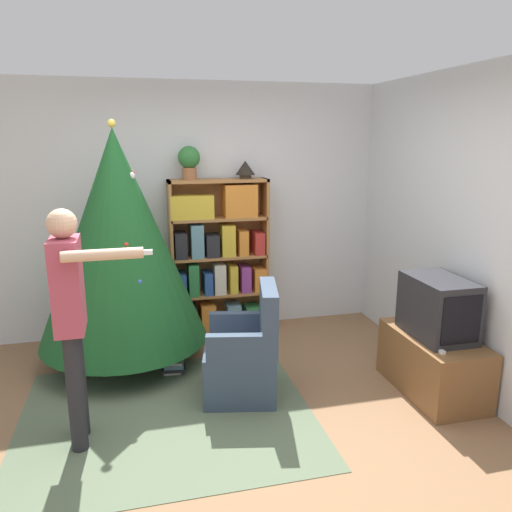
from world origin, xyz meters
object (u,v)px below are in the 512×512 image
object	(u,v)px
christmas_tree	(119,239)
standing_person	(71,310)
bookshelf	(218,258)
television	(438,307)
armchair	(245,358)
potted_plant	(189,160)
table_lamp	(245,169)

from	to	relation	value
christmas_tree	standing_person	distance (m)	1.29
bookshelf	television	distance (m)	2.26
armchair	potted_plant	size ratio (longest dim) A/B	2.80
television	christmas_tree	distance (m)	2.76
christmas_tree	potted_plant	xyz separation A→B (m)	(0.70, 0.52, 0.65)
bookshelf	standing_person	world-z (taller)	bookshelf
standing_person	armchair	bearing A→B (deg)	105.32
television	bookshelf	bearing A→B (deg)	130.88
table_lamp	bookshelf	bearing A→B (deg)	-178.15
armchair	standing_person	size ratio (longest dim) A/B	0.57
standing_person	table_lamp	size ratio (longest dim) A/B	8.10
bookshelf	standing_person	bearing A→B (deg)	-125.62
television	table_lamp	distance (m)	2.31
bookshelf	christmas_tree	xyz separation A→B (m)	(-0.96, -0.51, 0.36)
television	armchair	world-z (taller)	television
television	table_lamp	bearing A→B (deg)	124.44
armchair	standing_person	distance (m)	1.43
television	standing_person	bearing A→B (deg)	-179.19
bookshelf	potted_plant	world-z (taller)	potted_plant
television	armchair	distance (m)	1.59
standing_person	table_lamp	xyz separation A→B (m)	(1.55, 1.76, 0.77)
armchair	standing_person	xyz separation A→B (m)	(-1.23, -0.36, 0.64)
bookshelf	table_lamp	distance (m)	0.97
christmas_tree	potted_plant	size ratio (longest dim) A/B	6.67
bookshelf	christmas_tree	world-z (taller)	christmas_tree
bookshelf	standing_person	distance (m)	2.16
bookshelf	potted_plant	bearing A→B (deg)	177.91
christmas_tree	table_lamp	bearing A→B (deg)	22.33
bookshelf	armchair	bearing A→B (deg)	-90.90
christmas_tree	table_lamp	distance (m)	1.48
christmas_tree	armchair	xyz separation A→B (m)	(0.94, -0.88, -0.85)
bookshelf	armchair	world-z (taller)	bookshelf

